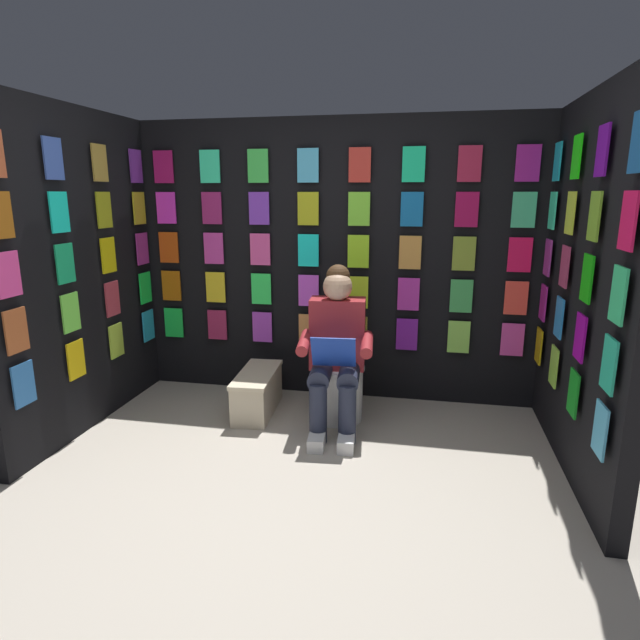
% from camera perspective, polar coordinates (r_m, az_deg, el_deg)
% --- Properties ---
extents(ground_plane, '(30.00, 30.00, 0.00)m').
position_cam_1_polar(ground_plane, '(3.01, -4.97, -20.48)').
color(ground_plane, '#B2A899').
extents(display_wall_back, '(3.37, 0.14, 2.27)m').
position_cam_1_polar(display_wall_back, '(4.37, 1.61, 6.35)').
color(display_wall_back, black).
rests_on(display_wall_back, ground).
extents(display_wall_left, '(0.14, 1.83, 2.27)m').
position_cam_1_polar(display_wall_left, '(3.49, 27.05, 3.05)').
color(display_wall_left, black).
rests_on(display_wall_left, ground).
extents(display_wall_right, '(0.14, 1.83, 2.27)m').
position_cam_1_polar(display_wall_right, '(4.13, -24.64, 4.71)').
color(display_wall_right, black).
rests_on(display_wall_right, ground).
extents(toilet, '(0.42, 0.57, 0.77)m').
position_cam_1_polar(toilet, '(4.08, 2.03, -5.92)').
color(toilet, white).
rests_on(toilet, ground).
extents(person_reading, '(0.55, 0.71, 1.19)m').
position_cam_1_polar(person_reading, '(3.78, 1.76, -3.14)').
color(person_reading, maroon).
rests_on(person_reading, ground).
extents(comic_longbox_near, '(0.32, 0.70, 0.33)m').
position_cam_1_polar(comic_longbox_near, '(4.20, -6.80, -7.75)').
color(comic_longbox_near, beige).
rests_on(comic_longbox_near, ground).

